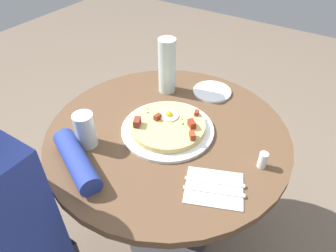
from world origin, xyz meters
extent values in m
plane|color=#6B5B4C|center=(0.00, 0.00, 0.00)|extent=(6.00, 6.00, 0.00)
cylinder|color=brown|center=(0.00, 0.00, 0.69)|extent=(0.88, 0.88, 0.03)
cylinder|color=#333338|center=(0.00, 0.00, 0.34)|extent=(0.11, 0.11, 0.67)
cylinder|color=#333338|center=(0.00, 0.00, 0.01)|extent=(0.40, 0.40, 0.02)
cylinder|color=navy|center=(-0.14, -0.30, 0.73)|extent=(0.27, 0.17, 0.07)
cylinder|color=white|center=(0.00, 0.00, 0.71)|extent=(0.33, 0.33, 0.01)
cylinder|color=tan|center=(0.00, 0.00, 0.72)|extent=(0.27, 0.27, 0.02)
cylinder|color=white|center=(-0.02, 0.04, 0.74)|extent=(0.07, 0.07, 0.01)
sphere|color=yellow|center=(-0.02, 0.04, 0.74)|extent=(0.03, 0.03, 0.03)
cube|color=maroon|center=(0.11, -0.02, 0.75)|extent=(0.03, 0.03, 0.02)
cube|color=maroon|center=(0.08, 0.03, 0.75)|extent=(0.04, 0.04, 0.02)
cube|color=maroon|center=(-0.08, -0.07, 0.75)|extent=(0.04, 0.04, 0.03)
cube|color=maroon|center=(-0.04, 0.00, 0.74)|extent=(0.02, 0.03, 0.02)
cube|color=maroon|center=(0.06, 0.10, 0.74)|extent=(0.02, 0.03, 0.02)
cube|color=#387F2D|center=(0.03, 0.05, 0.74)|extent=(0.01, 0.00, 0.00)
cube|color=#387F2D|center=(0.00, 0.03, 0.74)|extent=(0.01, 0.01, 0.00)
cube|color=#387F2D|center=(0.05, 0.02, 0.74)|extent=(0.00, 0.01, 0.00)
cube|color=#387F2D|center=(-0.11, 0.03, 0.74)|extent=(0.01, 0.01, 0.00)
cube|color=#387F2D|center=(-0.09, 0.01, 0.74)|extent=(0.01, 0.00, 0.00)
cylinder|color=white|center=(0.02, 0.31, 0.71)|extent=(0.16, 0.16, 0.01)
cube|color=white|center=(0.26, -0.15, 0.70)|extent=(0.21, 0.19, 0.00)
cube|color=silver|center=(0.27, -0.16, 0.71)|extent=(0.17, 0.08, 0.00)
cube|color=silver|center=(0.25, -0.13, 0.71)|extent=(0.17, 0.08, 0.00)
cylinder|color=silver|center=(-0.19, -0.21, 0.76)|extent=(0.07, 0.07, 0.13)
cylinder|color=silver|center=(-0.15, 0.22, 0.82)|extent=(0.07, 0.07, 0.23)
cylinder|color=white|center=(0.35, 0.02, 0.73)|extent=(0.03, 0.03, 0.06)
camera|label=1|loc=(0.46, -0.71, 1.43)|focal=32.88mm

